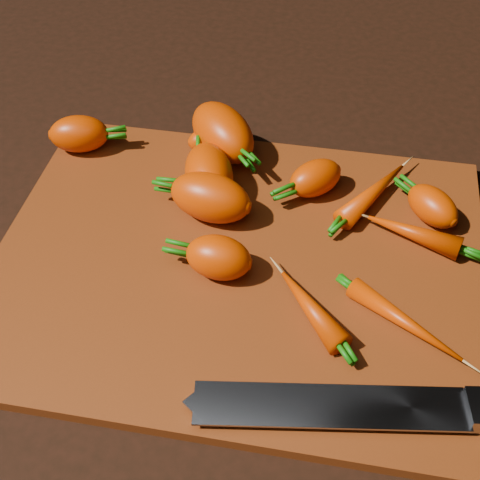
# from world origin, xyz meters

# --- Properties ---
(ground) EXTENTS (2.00, 2.00, 0.01)m
(ground) POSITION_xyz_m (0.00, 0.00, -0.01)
(ground) COLOR black
(cutting_board) EXTENTS (0.50, 0.40, 0.01)m
(cutting_board) POSITION_xyz_m (0.00, 0.00, 0.01)
(cutting_board) COLOR maroon
(cutting_board) RESTS_ON ground
(carrot_0) EXTENTS (0.08, 0.06, 0.04)m
(carrot_0) POSITION_xyz_m (-0.22, 0.15, 0.03)
(carrot_0) COLOR #C93500
(carrot_0) RESTS_ON cutting_board
(carrot_1) EXTENTS (0.07, 0.05, 0.04)m
(carrot_1) POSITION_xyz_m (-0.02, -0.02, 0.03)
(carrot_1) COLOR #C93500
(carrot_1) RESTS_ON cutting_board
(carrot_2) EXTENTS (0.11, 0.12, 0.06)m
(carrot_2) POSITION_xyz_m (-0.05, 0.17, 0.04)
(carrot_2) COLOR #C93500
(carrot_2) RESTS_ON cutting_board
(carrot_3) EXTENTS (0.08, 0.10, 0.05)m
(carrot_3) POSITION_xyz_m (-0.05, 0.10, 0.04)
(carrot_3) COLOR #C93500
(carrot_3) RESTS_ON cutting_board
(carrot_4) EXTENTS (0.07, 0.07, 0.04)m
(carrot_4) POSITION_xyz_m (0.07, 0.12, 0.03)
(carrot_4) COLOR #C93500
(carrot_4) RESTS_ON cutting_board
(carrot_5) EXTENTS (0.06, 0.05, 0.03)m
(carrot_5) POSITION_xyz_m (-0.07, 0.17, 0.03)
(carrot_5) COLOR #C93500
(carrot_5) RESTS_ON cutting_board
(carrot_6) EXTENTS (0.07, 0.07, 0.04)m
(carrot_6) POSITION_xyz_m (0.19, 0.10, 0.03)
(carrot_6) COLOR #C93500
(carrot_6) RESTS_ON cutting_board
(carrot_7) EXTENTS (0.08, 0.12, 0.02)m
(carrot_7) POSITION_xyz_m (0.13, 0.11, 0.02)
(carrot_7) COLOR #C93500
(carrot_7) RESTS_ON cutting_board
(carrot_8) EXTENTS (0.11, 0.09, 0.02)m
(carrot_8) POSITION_xyz_m (0.17, -0.06, 0.02)
(carrot_8) COLOR #C93500
(carrot_8) RESTS_ON cutting_board
(carrot_9) EXTENTS (0.08, 0.09, 0.03)m
(carrot_9) POSITION_xyz_m (0.08, -0.06, 0.02)
(carrot_9) COLOR #C93500
(carrot_9) RESTS_ON cutting_board
(carrot_10) EXTENTS (0.10, 0.06, 0.03)m
(carrot_10) POSITION_xyz_m (0.17, 0.06, 0.02)
(carrot_10) COLOR #C93500
(carrot_10) RESTS_ON cutting_board
(carrot_11) EXTENTS (0.10, 0.07, 0.05)m
(carrot_11) POSITION_xyz_m (-0.04, 0.06, 0.04)
(carrot_11) COLOR #C93500
(carrot_11) RESTS_ON cutting_board
(knife) EXTENTS (0.37, 0.09, 0.02)m
(knife) POSITION_xyz_m (0.13, -0.16, 0.02)
(knife) COLOR gray
(knife) RESTS_ON cutting_board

